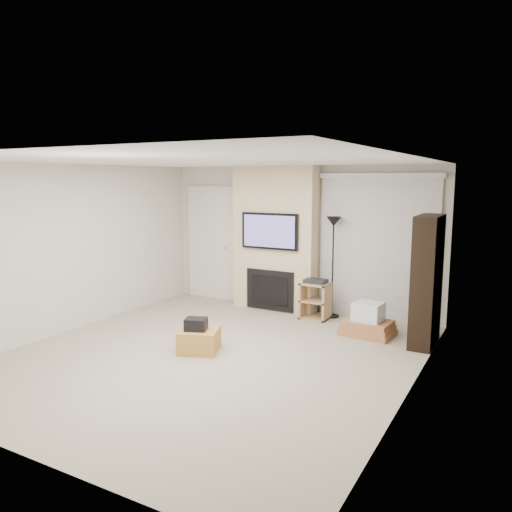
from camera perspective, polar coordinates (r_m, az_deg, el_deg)
The scene contains 16 objects.
floor at distance 6.66m, azimuth -5.08°, elevation -11.23°, with size 5.00×5.50×0.00m, color tan.
ceiling at distance 6.26m, azimuth -5.40°, elevation 10.79°, with size 5.00×5.50×0.00m, color white.
wall_back at distance 8.74m, azimuth 4.91°, elevation 2.01°, with size 5.00×2.50×0.00m, color beige.
wall_front at distance 4.39m, azimuth -25.82°, elevation -5.64°, with size 5.00×2.50×0.00m, color beige.
wall_left at distance 8.00m, azimuth -20.24°, elevation 0.88°, with size 5.50×2.50×0.00m, color beige.
wall_right at distance 5.38m, azimuth 17.45°, elevation -2.63°, with size 5.50×2.50×0.00m, color beige.
hvac_vent at distance 6.75m, azimuth 1.36°, elevation 10.66°, with size 0.35×0.18×0.01m, color silver.
ottoman at distance 6.79m, azimuth -6.50°, elevation -9.52°, with size 0.50×0.50×0.30m, color #BF863E.
black_bag at distance 6.69m, azimuth -6.87°, elevation -7.74°, with size 0.28×0.22×0.16m, color black.
fireplace_wall at distance 8.70m, azimuth 2.24°, elevation 1.92°, with size 1.50×0.47×2.50m.
entry_door at distance 9.59m, azimuth -5.07°, elevation 1.44°, with size 1.02×0.11×2.14m.
vertical_blinds at distance 8.22m, azimuth 13.72°, elevation 1.53°, with size 1.98×0.10×2.37m.
floor_lamp at distance 8.23m, azimuth 8.83°, elevation 2.00°, with size 0.25×0.25×1.67m.
av_stand at distance 8.26m, azimuth 6.80°, elevation -4.78°, with size 0.45×0.38×0.66m.
box_stack at distance 7.57m, azimuth 12.67°, elevation -7.45°, with size 0.78×0.62×0.49m.
bookshelf at distance 7.21m, azimuth 18.94°, elevation -2.70°, with size 0.30×0.80×1.80m.
Camera 1 is at (3.51, -5.18, 2.28)m, focal length 35.00 mm.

